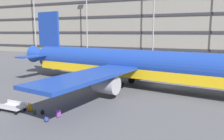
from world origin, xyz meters
TOP-DOWN VIEW (x-y plane):
  - ground_plane at (0.00, 0.00)m, footprint 600.00×600.00m
  - terminal_structure at (0.00, 43.71)m, footprint 175.37×15.93m
  - airliner at (-3.59, -1.68)m, footprint 40.10×32.57m
  - light_mast_far_left at (-49.77, 31.82)m, footprint 1.80×0.50m
  - light_mast_left at (-29.23, 31.82)m, footprint 1.80×0.50m
  - light_mast_center_left at (-8.29, 31.82)m, footprint 1.80×0.50m
  - suitcase_purple at (-6.18, -14.96)m, footprint 0.37×0.43m
  - suitcase_large at (-9.61, -14.69)m, footprint 0.48×0.42m
  - backpack_black at (-8.65, -15.19)m, footprint 0.27×0.36m
  - backpack_teal at (-6.41, -16.26)m, footprint 0.43×0.42m
  - backpack_orange at (-7.97, -14.94)m, footprint 0.39×0.44m
  - baggage_cart at (-11.16, -15.41)m, footprint 3.31×1.36m

SIDE VIEW (x-z plane):
  - ground_plane at x=0.00m, z-range 0.00..0.00m
  - backpack_orange at x=-7.97m, z-range -0.03..0.43m
  - backpack_black at x=-8.65m, z-range -0.03..0.44m
  - backpack_teal at x=-6.41m, z-range -0.03..0.51m
  - suitcase_large at x=-9.61m, z-range -0.02..0.75m
  - suitcase_purple at x=-6.18m, z-range -0.03..0.79m
  - baggage_cart at x=-11.16m, z-range 0.02..0.84m
  - airliner at x=-3.59m, z-range -2.35..8.41m
  - terminal_structure at x=0.00m, z-range 0.00..19.75m
  - light_mast_left at x=-29.23m, z-range 1.69..23.67m
  - light_mast_center_left at x=-8.29m, z-range 1.74..27.32m
  - light_mast_far_left at x=-49.77m, z-range 1.75..28.00m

